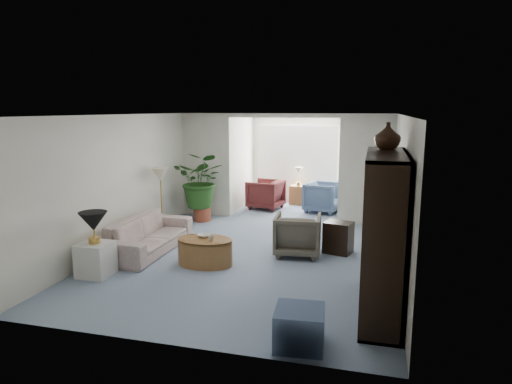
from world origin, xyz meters
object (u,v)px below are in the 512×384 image
(coffee_cup, at_px, (211,239))
(sofa, at_px, (149,234))
(ottoman, at_px, (299,327))
(plant_pot, at_px, (202,214))
(wingback_chair, at_px, (298,235))
(floor_lamp, at_px, (160,175))
(entertainment_cabinet, at_px, (383,234))
(side_table_dark, at_px, (338,237))
(table_lamp, at_px, (93,221))
(sunroom_chair_maroon, at_px, (266,194))
(coffee_bowl, at_px, (204,236))
(cabinet_urn, at_px, (388,136))
(end_table, at_px, (96,259))
(sunroom_table, at_px, (298,195))
(framed_picture, at_px, (400,169))
(sunroom_chair_blue, at_px, (323,197))
(coffee_table, at_px, (205,252))

(coffee_cup, bearing_deg, sofa, 159.62)
(ottoman, xyz_separation_m, plant_pot, (-3.15, 5.07, -0.06))
(wingback_chair, height_order, plant_pot, wingback_chair)
(floor_lamp, relative_size, entertainment_cabinet, 0.17)
(side_table_dark, height_order, ottoman, side_table_dark)
(table_lamp, bearing_deg, sofa, 81.57)
(sunroom_chair_maroon, bearing_deg, table_lamp, -4.76)
(coffee_bowl, bearing_deg, cabinet_urn, -13.18)
(coffee_cup, bearing_deg, side_table_dark, 33.91)
(end_table, xyz_separation_m, cabinet_urn, (4.33, 0.34, 1.98))
(sofa, distance_m, ottoman, 4.21)
(side_table_dark, relative_size, sunroom_table, 1.10)
(wingback_chair, distance_m, side_table_dark, 0.77)
(framed_picture, bearing_deg, sofa, 178.47)
(floor_lamp, xyz_separation_m, sunroom_chair_blue, (3.08, 2.84, -0.87))
(coffee_table, bearing_deg, sunroom_chair_maroon, 90.51)
(coffee_table, bearing_deg, plant_pot, 112.45)
(coffee_cup, bearing_deg, plant_pot, 114.24)
(cabinet_urn, xyz_separation_m, sunroom_chair_maroon, (-2.89, 5.08, -1.86))
(entertainment_cabinet, height_order, sunroom_chair_blue, entertainment_cabinet)
(sofa, height_order, sunroom_table, sofa)
(sofa, xyz_separation_m, table_lamp, (-0.20, -1.35, 0.57))
(wingback_chair, bearing_deg, coffee_bowl, 24.46)
(side_table_dark, bearing_deg, floor_lamp, 173.40)
(end_table, xyz_separation_m, plant_pot, (0.30, 3.76, -0.11))
(floor_lamp, bearing_deg, plant_pot, 69.41)
(sofa, distance_m, side_table_dark, 3.49)
(entertainment_cabinet, bearing_deg, sunroom_chair_blue, 104.03)
(sofa, distance_m, coffee_cup, 1.53)
(sunroom_chair_blue, relative_size, sunroom_chair_maroon, 0.99)
(framed_picture, height_order, coffee_bowl, framed_picture)
(entertainment_cabinet, relative_size, cabinet_urn, 5.77)
(ottoman, bearing_deg, plant_pot, 121.91)
(coffee_table, bearing_deg, sunroom_table, 82.30)
(floor_lamp, height_order, entertainment_cabinet, entertainment_cabinet)
(coffee_table, relative_size, sunroom_table, 1.81)
(plant_pot, distance_m, sunroom_chair_blue, 3.12)
(framed_picture, height_order, wingback_chair, framed_picture)
(sofa, xyz_separation_m, ottoman, (3.26, -2.66, -0.10))
(wingback_chair, bearing_deg, entertainment_cabinet, 120.63)
(framed_picture, bearing_deg, end_table, -164.87)
(coffee_table, relative_size, sunroom_chair_blue, 1.13)
(coffee_bowl, distance_m, plant_pot, 2.98)
(ottoman, distance_m, sunroom_chair_maroon, 7.02)
(coffee_table, distance_m, wingback_chair, 1.71)
(cabinet_urn, relative_size, sunroom_chair_blue, 0.43)
(coffee_bowl, bearing_deg, wingback_chair, 29.29)
(framed_picture, distance_m, cabinet_urn, 1.07)
(floor_lamp, relative_size, coffee_cup, 3.62)
(sunroom_chair_blue, relative_size, sunroom_table, 1.60)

